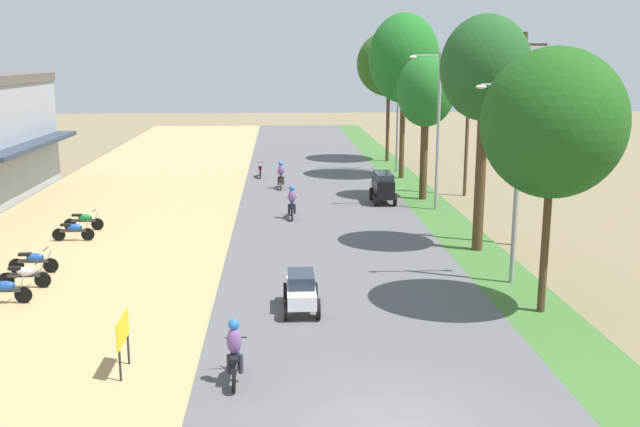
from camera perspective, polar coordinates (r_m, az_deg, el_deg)
The scene contains 22 objects.
parked_motorbike_nearest at distance 25.41m, azimuth -23.73°, elevation -5.50°, with size 1.80×0.54×0.94m.
parked_motorbike_second at distance 26.80m, azimuth -22.33°, elevation -4.48°, with size 1.80×0.54×0.94m.
parked_motorbike_third at distance 28.51m, azimuth -21.71°, elevation -3.45°, with size 1.80×0.54×0.94m.
parked_motorbike_fourth at distance 32.86m, azimuth -18.92°, elevation -1.23°, with size 1.80×0.54×0.94m.
parked_motorbike_fifth at distance 34.70m, azimuth -18.17°, elevation -0.48°, with size 1.80×0.54×0.94m.
street_signboard at distance 18.89m, azimuth -15.34°, elevation -9.12°, with size 0.06×1.30×1.50m.
median_tree_nearest at distance 22.57m, azimuth 17.99°, elevation 6.80°, with size 4.28×4.28×8.13m.
median_tree_second at distance 29.49m, azimuth 12.96°, elevation 11.00°, with size 3.56×3.56×9.45m.
median_tree_third at distance 40.05m, azimuth 8.38°, elevation 9.49°, with size 3.17×3.17×7.95m.
median_tree_fourth at distance 47.10m, azimuth 6.66°, elevation 12.08°, with size 4.50×4.50×10.54m.
median_tree_fifth at distance 54.86m, azimuth 5.48°, elevation 11.70°, with size 4.77×4.77×9.68m.
streetlamp_near at distance 25.54m, azimuth 15.38°, elevation 3.53°, with size 3.16×0.20×7.04m.
streetlamp_mid at distance 37.45m, azimuth 9.36°, elevation 7.24°, with size 3.16×0.20×8.01m.
streetlamp_far at distance 49.90m, azimuth 6.19°, elevation 8.68°, with size 3.16×0.20×8.21m.
utility_pole_near at distance 31.06m, azimuth 15.53°, elevation 5.85°, with size 1.80×0.20×8.84m.
utility_pole_far at distance 41.88m, azimuth 11.60°, elevation 7.17°, with size 1.80×0.20×8.22m.
car_sedan_white at distance 22.62m, azimuth -1.51°, elevation -6.06°, with size 1.10×2.26×1.19m.
car_van_black at distance 39.18m, azimuth 5.01°, elevation 2.21°, with size 1.19×2.41×1.67m.
motorbike_foreground_rider at distance 17.91m, azimuth -6.76°, elevation -10.83°, with size 0.54×1.80×1.66m.
motorbike_ahead_second at distance 35.30m, azimuth -2.25°, elevation 0.85°, with size 0.54×1.80×1.66m.
motorbike_ahead_third at distance 43.41m, azimuth -3.12°, elevation 3.00°, with size 0.54×1.80×1.66m.
motorbike_ahead_fourth at distance 47.76m, azimuth -4.75°, elevation 3.49°, with size 0.54×1.80×0.94m.
Camera 1 is at (-2.34, -13.69, 7.87)m, focal length 40.43 mm.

